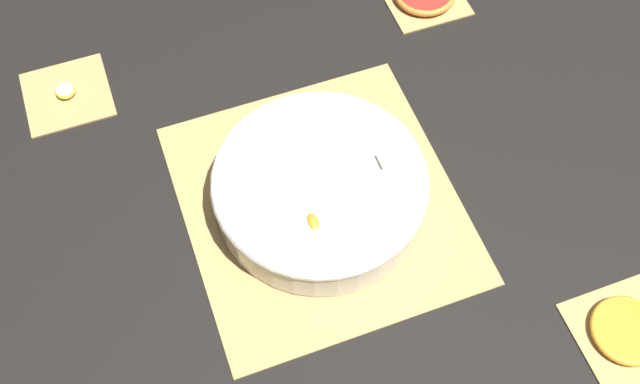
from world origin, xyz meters
name	(u,v)px	position (x,y,z in m)	size (l,w,h in m)	color
ground_plane	(320,203)	(0.00, 0.00, 0.00)	(6.00, 6.00, 0.00)	black
bamboo_mat_center	(320,202)	(0.00, 0.00, 0.00)	(0.40, 0.37, 0.01)	tan
coaster_mat_near_left	(625,333)	(-0.31, -0.30, 0.00)	(0.13, 0.13, 0.01)	tan
coaster_mat_far_right	(67,94)	(0.31, 0.30, 0.00)	(0.13, 0.13, 0.01)	tan
fruit_salad_bowl	(320,188)	(0.00, 0.00, 0.04)	(0.29, 0.29, 0.07)	silver
orange_slice_whole	(627,330)	(-0.31, -0.30, 0.01)	(0.09, 0.09, 0.01)	orange
banana_coin_single	(66,91)	(0.31, 0.30, 0.01)	(0.03, 0.03, 0.01)	#F7EFC6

